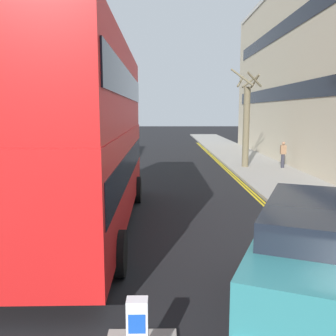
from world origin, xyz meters
The scene contains 8 objects.
sidewalk_right centered at (6.50, 16.00, 0.07)m, with size 4.00×80.00×0.14m, color #9E9991.
sidewalk_left centered at (-6.50, 16.00, 0.07)m, with size 4.00×80.00×0.14m, color #9E9991.
kerb_line_outer centered at (4.40, 14.00, 0.00)m, with size 0.10×56.00×0.01m, color yellow.
kerb_line_inner centered at (4.24, 14.00, 0.00)m, with size 0.10×56.00×0.01m, color yellow.
double_decker_bus_away centered at (-1.92, 10.28, 3.03)m, with size 2.87×10.83×5.64m.
taxi_minivan centered at (2.86, 4.84, 1.07)m, with size 3.59×5.16×2.12m.
pedestrian_far centered at (7.79, 21.84, 0.99)m, with size 0.34×0.22×1.62m.
street_tree_near centered at (5.55, 22.33, 2.93)m, with size 1.95×1.84×6.06m.
Camera 1 is at (0.34, -0.80, 3.61)m, focal length 39.48 mm.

